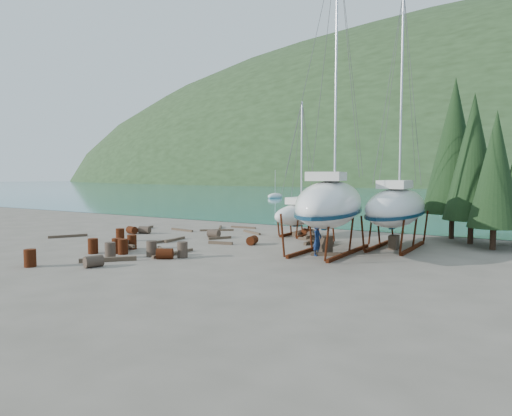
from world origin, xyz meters
The scene contains 48 objects.
ground centered at (0.00, 0.00, 0.00)m, with size 600.00×600.00×0.00m, color #655C50.
far_house_left centered at (-60.00, 190.00, 2.92)m, with size 6.60×5.60×5.60m.
far_house_center centered at (-20.00, 190.00, 2.92)m, with size 6.60×5.60×5.60m.
cypress_near_right centered at (12.50, 12.00, 5.79)m, with size 3.60×3.60×10.00m.
cypress_mid_right centered at (14.00, 10.00, 4.92)m, with size 3.06×3.06×8.50m.
cypress_back_left centered at (11.00, 14.00, 6.66)m, with size 4.14×4.14×11.50m.
moored_boat_left centered at (-30.00, 60.00, 0.39)m, with size 2.00×5.00×6.05m.
moored_boat_mid centered at (10.00, 80.00, 0.39)m, with size 2.00×5.00×6.05m.
moored_boat_far centered at (-8.00, 110.00, 0.39)m, with size 2.00×5.00×6.05m.
large_sailboat_near centered at (5.96, 3.68, 2.94)m, with size 6.09×12.06×18.25m.
large_sailboat_far centered at (8.81, 7.41, 2.61)m, with size 3.49×10.23×15.96m.
small_sailboat_shore centered at (0.94, 9.61, 1.67)m, with size 2.32×6.40×10.09m.
worker centered at (5.76, 2.33, 0.90)m, with size 0.66×0.43×1.81m, color #11234E.
drum_0 centered at (-5.62, -3.99, 0.44)m, with size 0.58×0.58×0.88m, color #55280E.
drum_1 centered at (-2.26, -6.59, 0.29)m, with size 0.58×0.58×0.88m, color #2D2823.
drum_2 centered at (-10.69, 3.65, 0.29)m, with size 0.58×0.58×0.88m, color #55280E.
drum_3 centered at (-5.01, -8.23, 0.44)m, with size 0.58×0.58×0.88m, color #55280E.
drum_4 centered at (1.68, 9.60, 0.29)m, with size 0.58×0.58×0.88m, color #55280E.
drum_5 centered at (-2.05, -2.84, 0.44)m, with size 0.58×0.58×0.88m, color #2D2823.
drum_6 centered at (0.39, 3.86, 0.29)m, with size 0.58×0.58×0.88m, color #55280E.
drum_8 centered at (-8.26, 0.34, 0.44)m, with size 0.58×0.58×0.88m, color #55280E.
drum_9 centered at (-3.97, 5.39, 0.29)m, with size 0.58×0.58×0.88m, color #2D2823.
drum_10 centered at (-3.97, -3.21, 0.44)m, with size 0.58×0.58×0.88m, color #55280E.
drum_11 centered at (2.48, 8.67, 0.29)m, with size 0.58×0.58×0.88m, color #2D2823.
drum_12 centered at (-0.85, -3.05, 0.29)m, with size 0.58×0.58×0.88m, color #55280E.
drum_13 centered at (-4.51, -3.19, 0.44)m, with size 0.58×0.58×0.88m, color #55280E.
drum_14 centered at (-4.94, -1.64, 0.44)m, with size 0.58×0.58×0.88m, color #55280E.
drum_15 centered at (-9.92, 4.25, 0.29)m, with size 0.58×0.58×0.88m, color #2D2823.
drum_16 centered at (-3.53, -4.50, 0.44)m, with size 0.58×0.58×0.88m, color #2D2823.
drum_17 centered at (-0.32, -2.21, 0.44)m, with size 0.58×0.58×0.88m, color #2D2823.
timber_0 centered at (-7.11, 10.40, 0.07)m, with size 0.14×2.54×0.14m, color brown.
timber_1 centered at (6.21, 2.54, 0.10)m, with size 0.19×1.73×0.19m, color brown.
timber_2 centered at (-12.11, 6.54, 0.09)m, with size 0.19×2.36×0.19m, color brown.
timber_3 centered at (-2.59, -1.32, 0.07)m, with size 0.15×2.87×0.15m, color brown.
timber_4 centered at (-3.02, 4.86, 0.09)m, with size 0.17×1.74×0.17m, color brown.
timber_5 centered at (-1.43, -1.55, 0.08)m, with size 0.16×2.76×0.16m, color brown.
timber_7 centered at (-1.28, -2.47, 0.09)m, with size 0.17×1.91×0.17m, color brown.
timber_8 centered at (-1.50, 2.90, 0.09)m, with size 0.19×1.72×0.19m, color brown.
timber_9 centered at (-5.43, 11.49, 0.08)m, with size 0.15×2.47×0.15m, color brown.
timber_10 centered at (-2.88, 8.89, 0.08)m, with size 0.16×2.69×0.16m, color brown.
timber_11 centered at (-5.33, 1.72, 0.08)m, with size 0.15×2.34×0.15m, color brown.
timber_12 centered at (-5.18, 2.53, 0.08)m, with size 0.17×2.37×0.17m, color brown.
timber_14 centered at (-13.10, -0.34, 0.09)m, with size 0.18×2.72×0.18m, color brown.
timber_15 centered at (-6.15, 8.64, 0.07)m, with size 0.15×2.79×0.15m, color brown.
timber_16 centered at (-2.83, -5.23, 0.11)m, with size 0.23×2.91×0.23m, color brown.
timber_17 centered at (-8.63, 7.17, 0.08)m, with size 0.16×2.62×0.16m, color brown.
timber_pile_fore centered at (-5.00, -2.25, 0.30)m, with size 1.80×1.80×0.60m.
timber_pile_aft centered at (3.49, 6.27, 0.30)m, with size 1.80×1.80×0.60m.
Camera 1 is at (16.47, -21.22, 4.51)m, focal length 32.00 mm.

